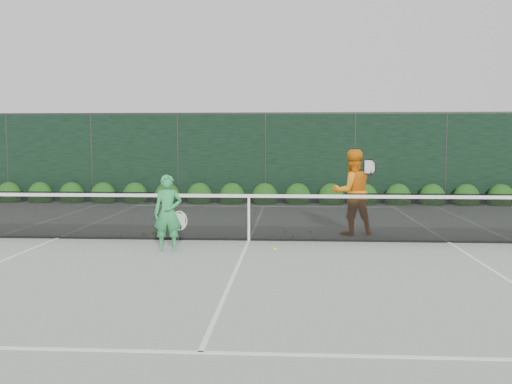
{
  "coord_description": "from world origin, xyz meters",
  "views": [
    {
      "loc": [
        0.88,
        -11.77,
        2.06
      ],
      "look_at": [
        0.13,
        0.3,
        1.0
      ],
      "focal_mm": 40.0,
      "sensor_mm": 36.0,
      "label": 1
    }
  ],
  "objects": [
    {
      "name": "player_man",
      "position": [
        2.24,
        0.96,
        0.95
      ],
      "size": [
        1.08,
        0.94,
        1.9
      ],
      "rotation": [
        0.0,
        0.0,
        3.42
      ],
      "color": "orange",
      "rests_on": "ground"
    },
    {
      "name": "court_lines",
      "position": [
        0.0,
        0.0,
        0.01
      ],
      "size": [
        11.03,
        23.83,
        0.01
      ],
      "color": "white",
      "rests_on": "ground"
    },
    {
      "name": "hedge_row",
      "position": [
        -0.0,
        7.15,
        0.23
      ],
      "size": [
        31.66,
        0.65,
        0.94
      ],
      "color": "#14330E",
      "rests_on": "ground"
    },
    {
      "name": "tennis_balls",
      "position": [
        -0.54,
        0.42,
        0.03
      ],
      "size": [
        4.18,
        2.29,
        0.07
      ],
      "color": "#BBF235",
      "rests_on": "ground"
    },
    {
      "name": "windscreen_fence",
      "position": [
        0.0,
        -2.71,
        1.51
      ],
      "size": [
        32.0,
        21.07,
        3.06
      ],
      "color": "black",
      "rests_on": "ground"
    },
    {
      "name": "player_woman",
      "position": [
        -1.45,
        -1.18,
        0.72
      ],
      "size": [
        0.63,
        0.4,
        1.45
      ],
      "rotation": [
        0.0,
        0.0,
        0.11
      ],
      "color": "green",
      "rests_on": "ground"
    },
    {
      "name": "tennis_net",
      "position": [
        -0.02,
        0.0,
        0.53
      ],
      "size": [
        12.9,
        0.1,
        1.07
      ],
      "color": "black",
      "rests_on": "ground"
    },
    {
      "name": "ground",
      "position": [
        0.0,
        0.0,
        0.0
      ],
      "size": [
        80.0,
        80.0,
        0.0
      ],
      "primitive_type": "plane",
      "color": "gray",
      "rests_on": "ground"
    }
  ]
}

